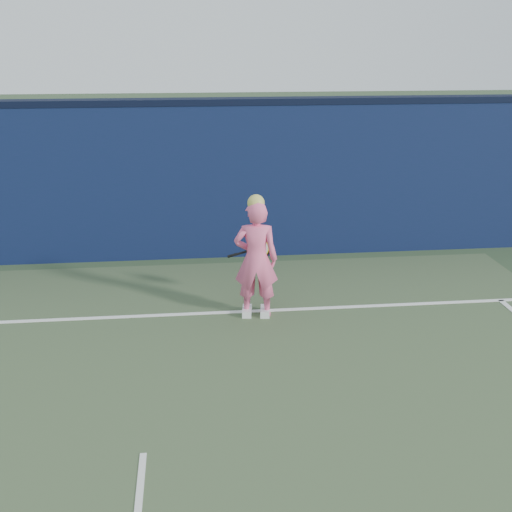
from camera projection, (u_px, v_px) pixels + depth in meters
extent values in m
cube|color=#0D193B|center=(158.00, 183.00, 10.47)|extent=(24.00, 0.40, 2.50)
cube|color=black|center=(154.00, 102.00, 10.05)|extent=(24.00, 0.42, 0.10)
imported|color=pink|center=(256.00, 260.00, 8.31)|extent=(0.62, 0.45, 1.57)
sphere|color=#D1C85D|center=(256.00, 203.00, 8.07)|extent=(0.22, 0.22, 0.22)
cube|color=white|center=(265.00, 312.00, 8.55)|extent=(0.16, 0.29, 0.10)
cube|color=white|center=(247.00, 311.00, 8.55)|extent=(0.16, 0.29, 0.10)
torus|color=black|center=(260.00, 249.00, 8.73)|extent=(0.33, 0.11, 0.32)
torus|color=yellow|center=(260.00, 249.00, 8.73)|extent=(0.27, 0.08, 0.27)
cylinder|color=beige|center=(260.00, 249.00, 8.73)|extent=(0.26, 0.07, 0.26)
cylinder|color=black|center=(242.00, 253.00, 8.77)|extent=(0.29, 0.04, 0.11)
cylinder|color=black|center=(232.00, 255.00, 8.79)|extent=(0.13, 0.04, 0.07)
cube|color=white|center=(156.00, 315.00, 8.52)|extent=(11.00, 0.08, 0.01)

